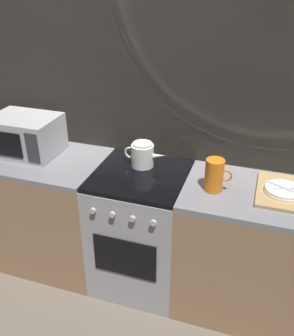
{
  "coord_description": "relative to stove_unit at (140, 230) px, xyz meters",
  "views": [
    {
      "loc": [
        0.7,
        -1.97,
        2.08
      ],
      "look_at": [
        0.05,
        0.0,
        0.95
      ],
      "focal_mm": 39.88,
      "sensor_mm": 36.0,
      "label": 1
    }
  ],
  "objects": [
    {
      "name": "counter_left",
      "position": [
        -0.9,
        0.0,
        0.0
      ],
      "size": [
        1.2,
        0.6,
        0.9
      ],
      "color": "#997251",
      "rests_on": "ground_plane"
    },
    {
      "name": "ground_plane",
      "position": [
        0.0,
        0.0,
        -0.45
      ],
      "size": [
        8.0,
        8.0,
        0.0
      ],
      "primitive_type": "plane",
      "color": "#6B6054"
    },
    {
      "name": "stove_unit",
      "position": [
        0.0,
        0.0,
        0.0
      ],
      "size": [
        0.6,
        0.63,
        0.9
      ],
      "color": "#9E9EA3",
      "rests_on": "ground_plane"
    },
    {
      "name": "dish_pile",
      "position": [
        0.88,
        0.04,
        0.47
      ],
      "size": [
        0.3,
        0.4,
        0.06
      ],
      "color": "tan",
      "rests_on": "counter_right"
    },
    {
      "name": "microwave",
      "position": [
        -0.86,
        0.04,
        0.59
      ],
      "size": [
        0.46,
        0.35,
        0.27
      ],
      "color": "#B2B2B7",
      "rests_on": "counter_left"
    },
    {
      "name": "kettle",
      "position": [
        -0.02,
        0.11,
        0.53
      ],
      "size": [
        0.28,
        0.15,
        0.17
      ],
      "color": "white",
      "rests_on": "stove_unit"
    },
    {
      "name": "pitcher",
      "position": [
        0.48,
        -0.05,
        0.55
      ],
      "size": [
        0.16,
        0.11,
        0.2
      ],
      "color": "orange",
      "rests_on": "counter_right"
    },
    {
      "name": "back_wall",
      "position": [
        0.0,
        0.32,
        0.75
      ],
      "size": [
        3.6,
        0.05,
        2.4
      ],
      "color": "#A39989",
      "rests_on": "ground_plane"
    },
    {
      "name": "counter_right",
      "position": [
        0.9,
        0.0,
        0.0
      ],
      "size": [
        1.2,
        0.6,
        0.9
      ],
      "color": "#997251",
      "rests_on": "ground_plane"
    }
  ]
}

